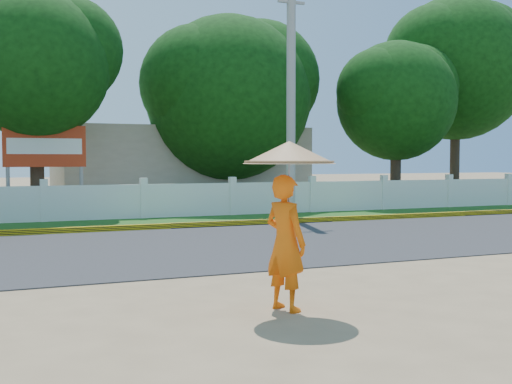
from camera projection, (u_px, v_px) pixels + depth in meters
ground at (306, 281)px, 9.99m from camera, size 120.00×120.00×0.00m
road at (212, 245)px, 14.13m from camera, size 60.00×7.00×0.02m
grass_verge at (155, 223)px, 18.96m from camera, size 60.00×3.50×0.03m
curb at (170, 226)px, 17.40m from camera, size 40.00×0.18×0.16m
fence at (144, 202)px, 20.27m from camera, size 40.00×0.10×1.10m
building_near at (177, 166)px, 27.64m from camera, size 10.00×6.00×3.20m
utility_pole at (291, 99)px, 19.90m from camera, size 0.28×0.28×7.53m
monk_with_parasol at (287, 200)px, 8.03m from camera, size 1.17×1.17×2.13m
billboard at (45, 151)px, 20.09m from camera, size 2.50×0.13×2.95m
tree_row at (196, 77)px, 24.07m from camera, size 34.11×8.17×9.30m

